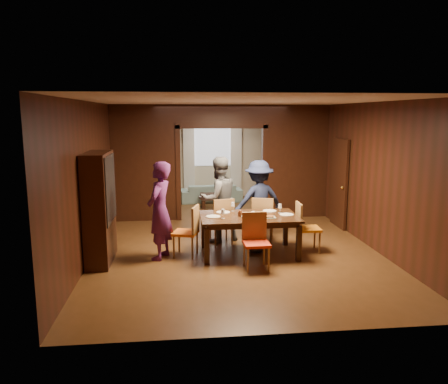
{
  "coord_description": "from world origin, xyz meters",
  "views": [
    {
      "loc": [
        -1.12,
        -9.37,
        2.66
      ],
      "look_at": [
        -0.15,
        -0.4,
        1.05
      ],
      "focal_mm": 35.0,
      "sensor_mm": 36.0,
      "label": 1
    }
  ],
  "objects": [
    {
      "name": "chair_far_r",
      "position": [
        0.66,
        -0.57,
        0.48
      ],
      "size": [
        0.55,
        0.55,
        0.97
      ],
      "primitive_type": null,
      "rotation": [
        0.0,
        0.0,
        2.85
      ],
      "color": "orange",
      "rests_on": "floor"
    },
    {
      "name": "plate_near",
      "position": [
        0.25,
        -1.73,
        0.77
      ],
      "size": [
        0.27,
        0.27,
        0.01
      ],
      "primitive_type": "cylinder",
      "color": "silver",
      "rests_on": "dining_table"
    },
    {
      "name": "wineglass_far",
      "position": [
        -0.04,
        -0.96,
        0.85
      ],
      "size": [
        0.08,
        0.08,
        0.18
      ],
      "primitive_type": null,
      "color": "silver",
      "rests_on": "dining_table"
    },
    {
      "name": "room_walls",
      "position": [
        0.0,
        1.89,
        1.51
      ],
      "size": [
        5.52,
        9.01,
        2.9
      ],
      "color": "black",
      "rests_on": "floor"
    },
    {
      "name": "chair_far_l",
      "position": [
        -0.24,
        -0.59,
        0.48
      ],
      "size": [
        0.52,
        0.52,
        0.97
      ],
      "primitive_type": null,
      "rotation": [
        0.0,
        0.0,
        3.36
      ],
      "color": "#F24016",
      "rests_on": "floor"
    },
    {
      "name": "plate_right",
      "position": [
        0.95,
        -1.39,
        0.77
      ],
      "size": [
        0.27,
        0.27,
        0.01
      ],
      "primitive_type": "cylinder",
      "color": "white",
      "rests_on": "dining_table"
    },
    {
      "name": "plate_far_r",
      "position": [
        0.69,
        -1.04,
        0.77
      ],
      "size": [
        0.27,
        0.27,
        0.01
      ],
      "primitive_type": "cylinder",
      "color": "silver",
      "rests_on": "dining_table"
    },
    {
      "name": "window_far",
      "position": [
        0.0,
        4.44,
        1.7
      ],
      "size": [
        1.2,
        0.03,
        1.3
      ],
      "primitive_type": "cube",
      "color": "silver",
      "rests_on": "back_wall"
    },
    {
      "name": "curtain_right",
      "position": [
        0.75,
        4.4,
        1.25
      ],
      "size": [
        0.35,
        0.06,
        2.4
      ],
      "primitive_type": "cube",
      "color": "white",
      "rests_on": "back_wall"
    },
    {
      "name": "serving_bowl",
      "position": [
        0.38,
        -1.26,
        0.8
      ],
      "size": [
        0.35,
        0.35,
        0.09
      ],
      "primitive_type": "imported",
      "color": "black",
      "rests_on": "dining_table"
    },
    {
      "name": "condiment_jar",
      "position": [
        0.04,
        -1.41,
        0.82
      ],
      "size": [
        0.08,
        0.08,
        0.11
      ],
      "primitive_type": null,
      "color": "#472210",
      "rests_on": "dining_table"
    },
    {
      "name": "sofa",
      "position": [
        -0.1,
        3.85,
        0.27
      ],
      "size": [
        1.92,
        0.88,
        0.55
      ],
      "primitive_type": "imported",
      "rotation": [
        0.0,
        0.0,
        3.22
      ],
      "color": "#85ADAE",
      "rests_on": "floor"
    },
    {
      "name": "chair_near",
      "position": [
        0.22,
        -2.19,
        0.48
      ],
      "size": [
        0.45,
        0.45,
        0.97
      ],
      "primitive_type": null,
      "rotation": [
        0.0,
        0.0,
        0.02
      ],
      "color": "red",
      "rests_on": "floor"
    },
    {
      "name": "tumbler",
      "position": [
        0.25,
        -1.64,
        0.83
      ],
      "size": [
        0.07,
        0.07,
        0.14
      ],
      "primitive_type": "cylinder",
      "color": "silver",
      "rests_on": "dining_table"
    },
    {
      "name": "coffee_table",
      "position": [
        -0.07,
        2.97,
        0.2
      ],
      "size": [
        0.8,
        0.5,
        0.4
      ],
      "primitive_type": "cube",
      "color": "black",
      "rests_on": "floor"
    },
    {
      "name": "person_grey",
      "position": [
        -0.27,
        -0.43,
        0.9
      ],
      "size": [
        1.06,
        0.95,
        1.8
      ],
      "primitive_type": "imported",
      "rotation": [
        0.0,
        0.0,
        3.52
      ],
      "color": "#525459",
      "rests_on": "floor"
    },
    {
      "name": "wineglass_left",
      "position": [
        -0.3,
        -1.57,
        0.85
      ],
      "size": [
        0.08,
        0.08,
        0.18
      ],
      "primitive_type": null,
      "color": "silver",
      "rests_on": "dining_table"
    },
    {
      "name": "person_purple",
      "position": [
        -1.46,
        -1.44,
        0.91
      ],
      "size": [
        0.64,
        0.77,
        1.82
      ],
      "primitive_type": "imported",
      "rotation": [
        0.0,
        0.0,
        -1.93
      ],
      "color": "#521D55",
      "rests_on": "floor"
    },
    {
      "name": "plate_left",
      "position": [
        -0.47,
        -1.4,
        0.77
      ],
      "size": [
        0.27,
        0.27,
        0.01
      ],
      "primitive_type": "cylinder",
      "color": "silver",
      "rests_on": "dining_table"
    },
    {
      "name": "platter_a",
      "position": [
        0.21,
        -1.5,
        0.78
      ],
      "size": [
        0.3,
        0.2,
        0.04
      ],
      "primitive_type": "cube",
      "color": "gray",
      "rests_on": "dining_table"
    },
    {
      "name": "door_right",
      "position": [
        2.7,
        0.5,
        1.05
      ],
      "size": [
        0.06,
        0.9,
        2.1
      ],
      "primitive_type": "cube",
      "color": "black",
      "rests_on": "floor"
    },
    {
      "name": "chair_left",
      "position": [
        -0.99,
        -1.35,
        0.48
      ],
      "size": [
        0.55,
        0.55,
        0.97
      ],
      "primitive_type": null,
      "rotation": [
        0.0,
        0.0,
        -1.86
      ],
      "color": "orange",
      "rests_on": "floor"
    },
    {
      "name": "platter_b",
      "position": [
        0.53,
        -1.59,
        0.78
      ],
      "size": [
        0.3,
        0.2,
        0.04
      ],
      "primitive_type": "cube",
      "color": "gray",
      "rests_on": "dining_table"
    },
    {
      "name": "plate_far_l",
      "position": [
        -0.24,
        -1.06,
        0.77
      ],
      "size": [
        0.27,
        0.27,
        0.01
      ],
      "primitive_type": "cylinder",
      "color": "white",
      "rests_on": "dining_table"
    },
    {
      "name": "chair_right",
      "position": [
        1.41,
        -1.32,
        0.48
      ],
      "size": [
        0.46,
        0.46,
        0.97
      ],
      "primitive_type": null,
      "rotation": [
        0.0,
        0.0,
        1.53
      ],
      "color": "orange",
      "rests_on": "floor"
    },
    {
      "name": "ceiling",
      "position": [
        0.0,
        0.0,
        2.9
      ],
      "size": [
        5.5,
        9.0,
        0.02
      ],
      "primitive_type": "cube",
      "color": "silver",
      "rests_on": "room_walls"
    },
    {
      "name": "hutch",
      "position": [
        -2.53,
        -1.5,
        1.0
      ],
      "size": [
        0.4,
        1.2,
        2.0
      ],
      "primitive_type": "cube",
      "color": "black",
      "rests_on": "floor"
    },
    {
      "name": "wineglass_right",
      "position": [
        0.86,
        -1.23,
        0.85
      ],
      "size": [
        0.08,
        0.08,
        0.18
      ],
      "primitive_type": null,
      "color": "silver",
      "rests_on": "dining_table"
    },
    {
      "name": "floor",
      "position": [
        0.0,
        0.0,
        0.0
      ],
      "size": [
        9.0,
        9.0,
        0.0
      ],
      "primitive_type": "plane",
      "color": "#4E3116",
      "rests_on": "ground"
    },
    {
      "name": "dining_table",
      "position": [
        0.22,
        -1.38,
        0.38
      ],
      "size": [
        1.84,
        1.15,
        0.76
      ],
      "primitive_type": "cube",
      "color": "black",
      "rests_on": "floor"
    },
    {
      "name": "person_navy",
      "position": [
        0.59,
        -0.38,
        0.85
      ],
      "size": [
        1.22,
        0.87,
        1.71
      ],
      "primitive_type": "imported",
      "rotation": [
        0.0,
        0.0,
        3.38
      ],
      "color": "#181F3C",
      "rests_on": "floor"
    },
    {
      "name": "curtain_left",
      "position": [
        -0.75,
        4.4,
        1.25
      ],
      "size": [
        0.35,
        0.06,
        2.4
      ],
      "primitive_type": "cube",
      "color": "white",
      "rests_on": "back_wall"
    }
  ]
}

